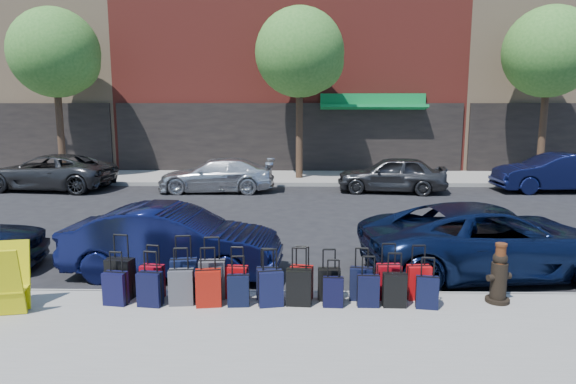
{
  "coord_description": "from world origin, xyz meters",
  "views": [
    {
      "loc": [
        0.43,
        -12.95,
        3.35
      ],
      "look_at": [
        0.22,
        -1.5,
        1.39
      ],
      "focal_mm": 32.0,
      "sensor_mm": 36.0,
      "label": 1
    }
  ],
  "objects_px": {
    "tree_left": "(58,55)",
    "car_near_2": "(491,240)",
    "display_rack": "(5,280)",
    "car_far_2": "(392,174)",
    "tree_center": "(303,55)",
    "car_far_1": "(217,175)",
    "car_near_1": "(173,241)",
    "bollard": "(499,272)",
    "tree_right": "(552,54)",
    "fire_hydrant": "(499,279)",
    "car_far_3": "(555,173)",
    "suitcase_front_5": "(267,283)",
    "car_far_0": "(49,172)"
  },
  "relations": [
    {
      "from": "tree_left",
      "to": "car_near_2",
      "type": "distance_m",
      "value": 19.47
    },
    {
      "from": "display_rack",
      "to": "car_far_2",
      "type": "bearing_deg",
      "value": 44.45
    },
    {
      "from": "tree_center",
      "to": "car_far_1",
      "type": "distance_m",
      "value": 6.5
    },
    {
      "from": "car_near_1",
      "to": "car_near_2",
      "type": "distance_m",
      "value": 6.26
    },
    {
      "from": "bollard",
      "to": "tree_right",
      "type": "bearing_deg",
      "value": 62.72
    },
    {
      "from": "tree_right",
      "to": "display_rack",
      "type": "relative_size",
      "value": 6.72
    },
    {
      "from": "fire_hydrant",
      "to": "car_near_1",
      "type": "relative_size",
      "value": 0.2
    },
    {
      "from": "fire_hydrant",
      "to": "bollard",
      "type": "distance_m",
      "value": 0.12
    },
    {
      "from": "car_near_2",
      "to": "car_far_1",
      "type": "bearing_deg",
      "value": 28.8
    },
    {
      "from": "fire_hydrant",
      "to": "car_far_3",
      "type": "distance_m",
      "value": 13.47
    },
    {
      "from": "tree_left",
      "to": "car_far_1",
      "type": "bearing_deg",
      "value": -22.07
    },
    {
      "from": "bollard",
      "to": "tree_center",
      "type": "bearing_deg",
      "value": 102.01
    },
    {
      "from": "car_near_1",
      "to": "bollard",
      "type": "bearing_deg",
      "value": -102.02
    },
    {
      "from": "tree_center",
      "to": "suitcase_front_5",
      "type": "xyz_separation_m",
      "value": [
        -0.71,
        -14.31,
        -4.99
      ]
    },
    {
      "from": "tree_right",
      "to": "car_far_0",
      "type": "distance_m",
      "value": 21.22
    },
    {
      "from": "bollard",
      "to": "car_far_3",
      "type": "xyz_separation_m",
      "value": [
        6.64,
        11.74,
        0.08
      ]
    },
    {
      "from": "car_near_1",
      "to": "display_rack",
      "type": "bearing_deg",
      "value": 142.43
    },
    {
      "from": "tree_right",
      "to": "car_far_1",
      "type": "height_order",
      "value": "tree_right"
    },
    {
      "from": "tree_center",
      "to": "car_far_2",
      "type": "relative_size",
      "value": 1.77
    },
    {
      "from": "display_rack",
      "to": "car_far_3",
      "type": "bearing_deg",
      "value": 28.77
    },
    {
      "from": "tree_center",
      "to": "car_far_3",
      "type": "relative_size",
      "value": 1.61
    },
    {
      "from": "fire_hydrant",
      "to": "car_far_0",
      "type": "distance_m",
      "value": 17.67
    },
    {
      "from": "car_near_2",
      "to": "car_far_3",
      "type": "distance_m",
      "value": 11.62
    },
    {
      "from": "car_far_2",
      "to": "tree_left",
      "type": "bearing_deg",
      "value": -94.09
    },
    {
      "from": "tree_center",
      "to": "fire_hydrant",
      "type": "relative_size",
      "value": 8.49
    },
    {
      "from": "tree_right",
      "to": "car_far_0",
      "type": "height_order",
      "value": "tree_right"
    },
    {
      "from": "display_rack",
      "to": "car_near_1",
      "type": "relative_size",
      "value": 0.26
    },
    {
      "from": "tree_right",
      "to": "car_far_0",
      "type": "bearing_deg",
      "value": -172.9
    },
    {
      "from": "tree_center",
      "to": "car_far_1",
      "type": "height_order",
      "value": "tree_center"
    },
    {
      "from": "car_far_2",
      "to": "suitcase_front_5",
      "type": "bearing_deg",
      "value": -12.13
    },
    {
      "from": "suitcase_front_5",
      "to": "car_near_2",
      "type": "relative_size",
      "value": 0.17
    },
    {
      "from": "display_rack",
      "to": "car_near_1",
      "type": "height_order",
      "value": "car_near_1"
    },
    {
      "from": "display_rack",
      "to": "car_far_0",
      "type": "height_order",
      "value": "car_far_0"
    },
    {
      "from": "suitcase_front_5",
      "to": "car_near_1",
      "type": "distance_m",
      "value": 2.52
    },
    {
      "from": "car_far_0",
      "to": "tree_center",
      "type": "bearing_deg",
      "value": 111.15
    },
    {
      "from": "car_near_1",
      "to": "car_far_2",
      "type": "relative_size",
      "value": 1.02
    },
    {
      "from": "display_rack",
      "to": "car_far_3",
      "type": "distance_m",
      "value": 18.96
    },
    {
      "from": "fire_hydrant",
      "to": "car_far_0",
      "type": "height_order",
      "value": "car_far_0"
    },
    {
      "from": "car_near_2",
      "to": "car_far_0",
      "type": "relative_size",
      "value": 1.0
    },
    {
      "from": "car_far_2",
      "to": "car_far_3",
      "type": "xyz_separation_m",
      "value": [
        6.31,
        0.21,
        0.05
      ]
    },
    {
      "from": "car_far_2",
      "to": "car_near_1",
      "type": "bearing_deg",
      "value": -23.95
    },
    {
      "from": "bollard",
      "to": "car_near_1",
      "type": "bearing_deg",
      "value": 163.54
    },
    {
      "from": "suitcase_front_5",
      "to": "car_far_3",
      "type": "height_order",
      "value": "car_far_3"
    },
    {
      "from": "tree_center",
      "to": "suitcase_front_5",
      "type": "height_order",
      "value": "tree_center"
    },
    {
      "from": "car_far_1",
      "to": "tree_left",
      "type": "bearing_deg",
      "value": -112.91
    },
    {
      "from": "car_far_0",
      "to": "car_far_2",
      "type": "bearing_deg",
      "value": 95.45
    },
    {
      "from": "tree_left",
      "to": "fire_hydrant",
      "type": "xyz_separation_m",
      "value": [
        13.57,
        -14.39,
        -4.87
      ]
    },
    {
      "from": "tree_right",
      "to": "car_near_2",
      "type": "bearing_deg",
      "value": -118.74
    },
    {
      "from": "fire_hydrant",
      "to": "car_far_1",
      "type": "bearing_deg",
      "value": 100.18
    },
    {
      "from": "car_far_2",
      "to": "car_far_3",
      "type": "height_order",
      "value": "car_far_3"
    }
  ]
}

